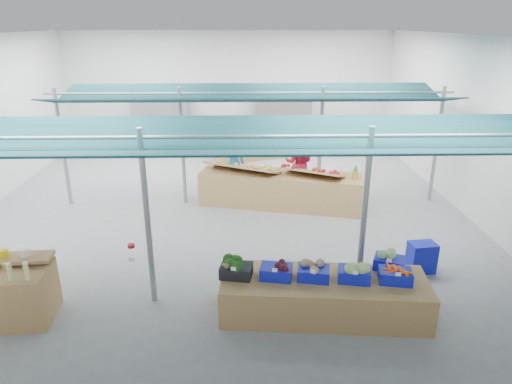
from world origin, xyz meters
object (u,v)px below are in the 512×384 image
fruit_counter (280,190)px  vendor_left (234,163)px  crate_stack (421,257)px  veg_counter (324,296)px  vendor_right (299,163)px

fruit_counter → vendor_left: bearing=151.2°
crate_stack → vendor_left: vendor_left is taller
veg_counter → vendor_right: size_ratio=2.01×
crate_stack → vendor_right: bearing=112.2°
crate_stack → vendor_left: (-3.63, 4.49, 0.52)m
veg_counter → fruit_counter: bearing=99.5°
veg_counter → crate_stack: bearing=37.1°
veg_counter → vendor_left: 6.01m
fruit_counter → crate_stack: size_ratio=6.97×
veg_counter → fruit_counter: (-0.35, 4.68, 0.12)m
veg_counter → crate_stack: size_ratio=5.59×
crate_stack → vendor_right: (-1.83, 4.49, 0.52)m
veg_counter → vendor_left: (-1.55, 5.78, 0.50)m
veg_counter → vendor_right: bearing=92.7°
crate_stack → vendor_left: size_ratio=0.36×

